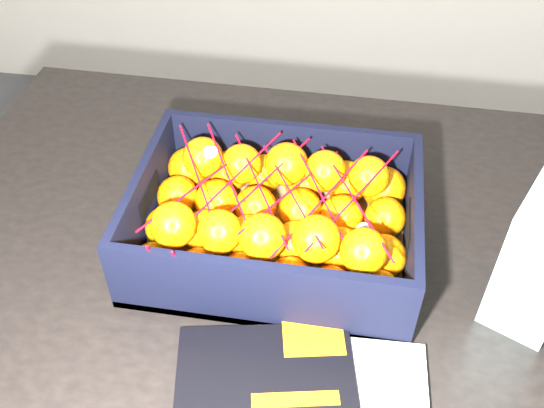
# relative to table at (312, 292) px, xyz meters

# --- Properties ---
(table) EXTENTS (1.21, 0.81, 0.75)m
(table) POSITION_rel_table_xyz_m (0.00, 0.00, 0.00)
(table) COLOR black
(table) RESTS_ON ground
(produce_crate) EXTENTS (0.39, 0.29, 0.12)m
(produce_crate) POSITION_rel_table_xyz_m (-0.06, -0.00, 0.13)
(produce_crate) COLOR olive
(produce_crate) RESTS_ON table
(clementine_heap) EXTENTS (0.37, 0.27, 0.11)m
(clementine_heap) POSITION_rel_table_xyz_m (-0.06, 0.00, 0.16)
(clementine_heap) COLOR orange
(clementine_heap) RESTS_ON produce_crate
(mesh_net) EXTENTS (0.32, 0.26, 0.09)m
(mesh_net) POSITION_rel_table_xyz_m (-0.07, -0.01, 0.21)
(mesh_net) COLOR red
(mesh_net) RESTS_ON clementine_heap
(retail_carton) EXTENTS (0.13, 0.15, 0.19)m
(retail_carton) POSITION_rel_table_xyz_m (0.28, -0.05, 0.19)
(retail_carton) COLOR white
(retail_carton) RESTS_ON table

